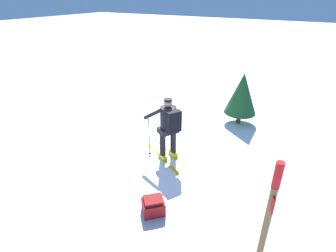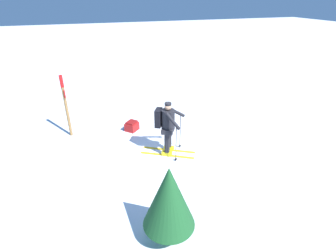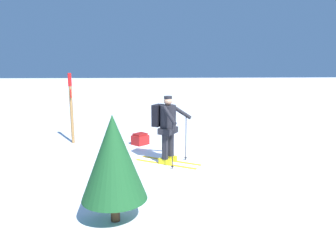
{
  "view_description": "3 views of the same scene",
  "coord_description": "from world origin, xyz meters",
  "px_view_note": "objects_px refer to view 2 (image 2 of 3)",
  "views": [
    {
      "loc": [
        5.0,
        3.17,
        3.79
      ],
      "look_at": [
        0.13,
        0.3,
        0.9
      ],
      "focal_mm": 28.0,
      "sensor_mm": 36.0,
      "label": 1
    },
    {
      "loc": [
        -6.15,
        2.43,
        4.26
      ],
      "look_at": [
        0.13,
        0.3,
        0.9
      ],
      "focal_mm": 28.0,
      "sensor_mm": 36.0,
      "label": 2
    },
    {
      "loc": [
        -7.42,
        0.69,
        2.41
      ],
      "look_at": [
        0.13,
        0.3,
        0.9
      ],
      "focal_mm": 35.0,
      "sensor_mm": 36.0,
      "label": 3
    }
  ],
  "objects_px": {
    "skier": "(167,125)",
    "trail_marker": "(65,102)",
    "pine_tree": "(169,197)",
    "dropped_backpack": "(132,126)"
  },
  "relations": [
    {
      "from": "dropped_backpack",
      "to": "skier",
      "type": "bearing_deg",
      "value": -158.46
    },
    {
      "from": "trail_marker",
      "to": "pine_tree",
      "type": "height_order",
      "value": "trail_marker"
    },
    {
      "from": "trail_marker",
      "to": "pine_tree",
      "type": "bearing_deg",
      "value": -160.31
    },
    {
      "from": "dropped_backpack",
      "to": "trail_marker",
      "type": "relative_size",
      "value": 0.27
    },
    {
      "from": "skier",
      "to": "trail_marker",
      "type": "height_order",
      "value": "trail_marker"
    },
    {
      "from": "skier",
      "to": "pine_tree",
      "type": "height_order",
      "value": "pine_tree"
    },
    {
      "from": "skier",
      "to": "pine_tree",
      "type": "xyz_separation_m",
      "value": [
        -2.89,
        0.93,
        0.07
      ]
    },
    {
      "from": "skier",
      "to": "trail_marker",
      "type": "bearing_deg",
      "value": 52.62
    },
    {
      "from": "skier",
      "to": "dropped_backpack",
      "type": "height_order",
      "value": "skier"
    },
    {
      "from": "trail_marker",
      "to": "skier",
      "type": "bearing_deg",
      "value": -127.38
    }
  ]
}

